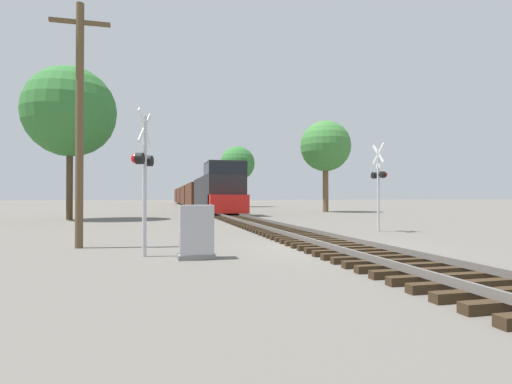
% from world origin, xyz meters
% --- Properties ---
extents(ground_plane, '(400.00, 400.00, 0.00)m').
position_xyz_m(ground_plane, '(0.00, 0.00, 0.00)').
color(ground_plane, '#666059').
extents(rail_track_bed, '(2.60, 160.00, 0.31)m').
position_xyz_m(rail_track_bed, '(0.00, -0.00, 0.14)').
color(rail_track_bed, '#382819').
rests_on(rail_track_bed, ground).
extents(freight_train, '(3.13, 77.12, 4.51)m').
position_xyz_m(freight_train, '(0.00, 55.87, 1.87)').
color(freight_train, '#232326').
rests_on(freight_train, ground).
extents(crossing_signal_near, '(0.57, 1.01, 3.93)m').
position_xyz_m(crossing_signal_near, '(-5.71, -0.38, 2.37)').
color(crossing_signal_near, '#B7B7BC').
rests_on(crossing_signal_near, ground).
extents(crossing_signal_far, '(0.34, 1.00, 4.05)m').
position_xyz_m(crossing_signal_far, '(4.48, 4.92, 2.39)').
color(crossing_signal_far, '#B7B7BC').
rests_on(crossing_signal_far, ground).
extents(relay_cabinet, '(0.94, 0.60, 1.39)m').
position_xyz_m(relay_cabinet, '(-4.36, -1.10, 0.68)').
color(relay_cabinet, slate).
rests_on(relay_cabinet, ground).
extents(utility_pole, '(1.80, 0.24, 7.70)m').
position_xyz_m(utility_pole, '(-7.74, 1.92, 4.03)').
color(utility_pole, brown).
rests_on(utility_pole, ground).
extents(tree_far_right, '(6.27, 6.27, 10.69)m').
position_xyz_m(tree_far_right, '(-11.41, 18.60, 7.54)').
color(tree_far_right, '#473521').
rests_on(tree_far_right, ground).
extents(tree_mid_background, '(5.35, 5.35, 9.67)m').
position_xyz_m(tree_mid_background, '(11.80, 27.76, 6.94)').
color(tree_mid_background, brown).
rests_on(tree_mid_background, ground).
extents(tree_deep_background, '(5.52, 5.52, 9.74)m').
position_xyz_m(tree_deep_background, '(6.91, 51.45, 6.96)').
color(tree_deep_background, '#473521').
rests_on(tree_deep_background, ground).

